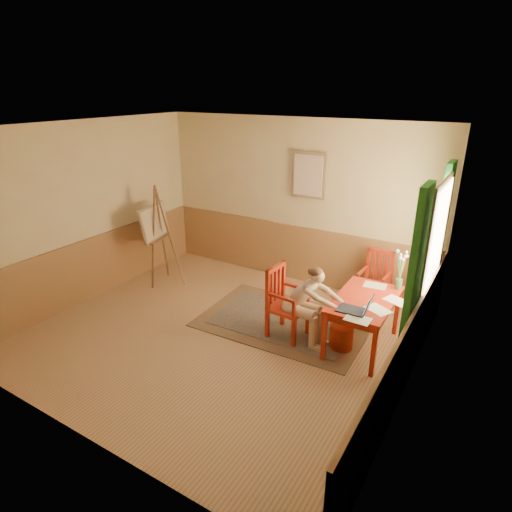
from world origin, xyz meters
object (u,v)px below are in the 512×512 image
Objects in this scene: laptop at (357,308)px; easel at (156,226)px; chair_back at (375,282)px; table at (364,305)px; figure at (306,301)px; chair_left at (285,302)px.

easel is (-3.74, 0.56, 0.26)m from laptop.
table is at bearing -81.12° from chair_back.
laptop is at bearing -8.53° from easel.
laptop is (0.03, -0.40, 0.14)m from table.
chair_back is at bearing 98.88° from table.
easel reaches higher than figure.
chair_back is 1.52m from laptop.
figure is at bearing 171.77° from laptop.
chair_left is 2.79m from easel.
table is at bearing 93.84° from laptop.
laptop is at bearing -8.23° from figure.
chair_left is 1.07m from laptop.
table is at bearing -2.47° from easel.
table is 3.74m from easel.
table is 0.76m from figure.
figure reaches higher than chair_left.
table is at bearing 15.09° from chair_left.
easel is at bearing 170.94° from chair_left.
table is 1.05m from chair_left.
easel is at bearing -165.53° from chair_back.
figure is (-0.53, -1.37, 0.15)m from chair_back.
easel reaches higher than chair_back.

